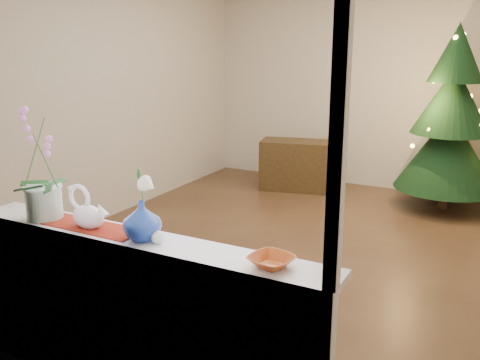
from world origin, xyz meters
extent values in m
plane|color=#3D2619|center=(0.00, 0.00, 0.00)|extent=(5.00, 5.00, 0.00)
cube|color=beige|center=(0.00, 2.50, 1.35)|extent=(4.50, 0.10, 2.70)
cube|color=beige|center=(0.00, -2.50, 1.35)|extent=(4.50, 0.10, 2.70)
cube|color=beige|center=(-2.25, 0.00, 1.35)|extent=(0.10, 5.00, 2.70)
cube|color=white|center=(0.00, -2.46, 0.44)|extent=(2.20, 0.08, 0.88)
cube|color=white|center=(0.00, -2.37, 0.90)|extent=(2.20, 0.26, 0.04)
cube|color=maroon|center=(-0.38, -2.37, 0.92)|extent=(0.70, 0.20, 0.01)
imported|color=navy|center=(0.03, -2.39, 1.04)|extent=(0.30, 0.30, 0.24)
sphere|color=silver|center=(0.14, -2.39, 0.95)|extent=(0.08, 0.08, 0.07)
imported|color=#A23F13|center=(0.76, -2.38, 0.94)|extent=(0.21, 0.21, 0.04)
cube|color=black|center=(-0.86, 1.87, 0.32)|extent=(0.94, 0.62, 0.65)
camera|label=1|loc=(1.70, -4.44, 1.93)|focal=40.00mm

